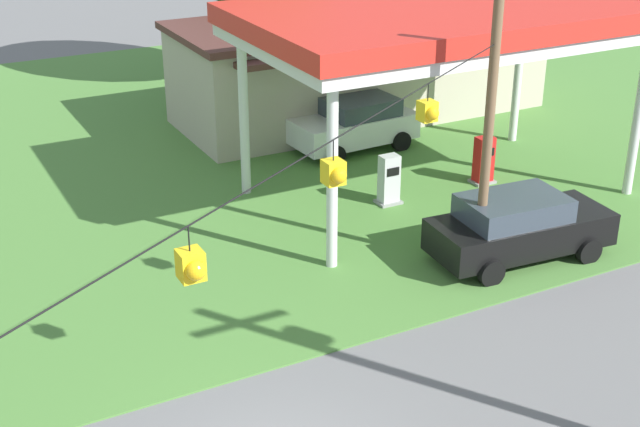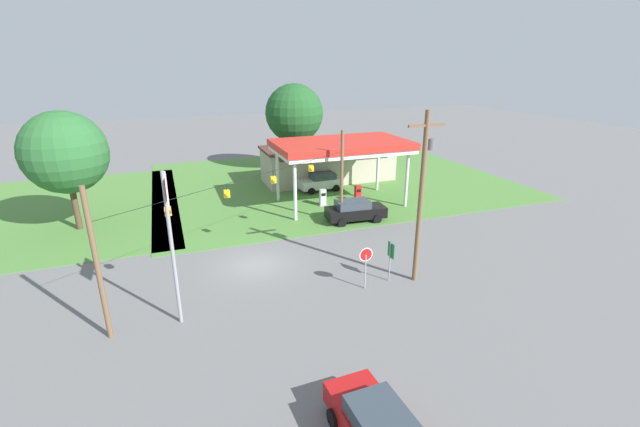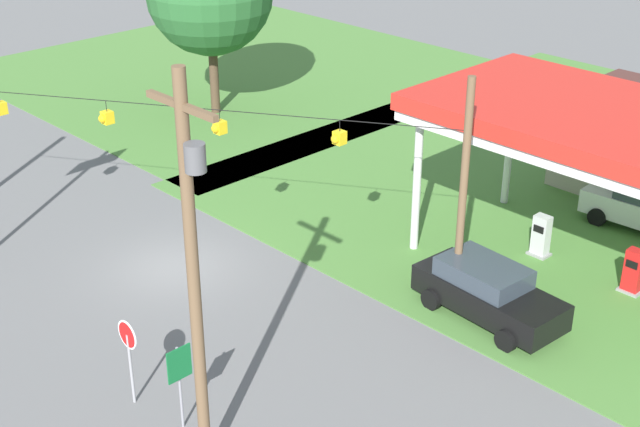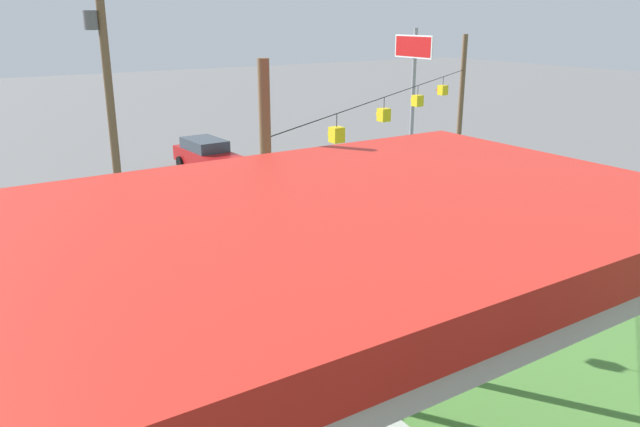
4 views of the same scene
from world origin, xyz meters
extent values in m
plane|color=slate|center=(0.00, 0.00, 0.00)|extent=(160.00, 160.00, 0.00)
cube|color=#4C7F38|center=(11.79, 17.31, 0.02)|extent=(36.00, 28.00, 0.04)
cube|color=#4C7F38|center=(-16.00, 16.00, 0.02)|extent=(24.00, 24.00, 0.04)
cube|color=silver|center=(9.79, 9.48, 4.95)|extent=(11.32, 6.59, 0.35)
cube|color=red|center=(9.79, 9.48, 5.40)|extent=(11.52, 6.79, 0.55)
cylinder|color=silver|center=(4.73, 6.79, 2.39)|extent=(0.28, 0.28, 4.77)
cylinder|color=silver|center=(14.85, 6.79, 2.39)|extent=(0.28, 0.28, 4.77)
cylinder|color=silver|center=(4.73, 12.18, 2.39)|extent=(0.28, 0.28, 4.77)
cylinder|color=silver|center=(14.85, 12.18, 2.39)|extent=(0.28, 0.28, 4.77)
cube|color=#B2A893|center=(11.65, 17.31, 1.75)|extent=(13.60, 5.02, 3.50)
cube|color=#512D28|center=(11.65, 17.31, 3.62)|extent=(13.90, 5.32, 0.24)
cube|color=#512D28|center=(11.65, 14.45, 3.25)|extent=(12.24, 0.70, 0.20)
cube|color=gray|center=(8.08, 9.48, 0.06)|extent=(0.71, 0.56, 0.12)
cube|color=silver|center=(8.08, 9.48, 0.82)|extent=(0.55, 0.40, 1.40)
cube|color=black|center=(8.08, 9.27, 1.10)|extent=(0.39, 0.03, 0.24)
cube|color=gray|center=(11.50, 9.48, 0.06)|extent=(0.71, 0.56, 0.12)
cube|color=red|center=(11.50, 9.48, 0.82)|extent=(0.55, 0.40, 1.40)
cube|color=black|center=(11.50, 9.27, 1.10)|extent=(0.39, 0.03, 0.24)
cube|color=black|center=(9.21, 4.97, 0.76)|extent=(4.85, 2.19, 0.84)
cube|color=#333D47|center=(8.93, 4.99, 1.47)|extent=(2.72, 1.89, 0.58)
cylinder|color=black|center=(10.74, 5.80, 0.34)|extent=(0.69, 0.27, 0.68)
cylinder|color=black|center=(10.61, 3.92, 0.34)|extent=(0.69, 0.27, 0.68)
cylinder|color=black|center=(7.82, 6.01, 0.34)|extent=(0.69, 0.27, 0.68)
cylinder|color=black|center=(7.68, 4.13, 0.34)|extent=(0.69, 0.27, 0.68)
cube|color=white|center=(9.49, 14.00, 0.77)|extent=(4.33, 2.09, 0.86)
cube|color=#333D47|center=(9.75, 14.02, 1.49)|extent=(2.42, 1.83, 0.58)
cylinder|color=black|center=(8.24, 12.98, 0.34)|extent=(0.69, 0.26, 0.68)
cylinder|color=black|center=(8.13, 14.87, 0.34)|extent=(0.69, 0.26, 0.68)
cylinder|color=black|center=(10.86, 13.13, 0.34)|extent=(0.69, 0.26, 0.68)
cylinder|color=black|center=(10.75, 15.02, 0.34)|extent=(0.69, 0.26, 0.68)
cube|color=#333D47|center=(0.90, -15.24, 1.44)|extent=(1.82, 2.84, 0.60)
cylinder|color=black|center=(-0.12, -13.41, 0.34)|extent=(0.25, 0.69, 0.68)
cylinder|color=black|center=(1.77, -13.33, 0.34)|extent=(0.25, 0.69, 0.68)
cylinder|color=#99999E|center=(5.18, -5.03, 1.05)|extent=(0.08, 0.08, 2.10)
cylinder|color=white|center=(5.18, -5.03, 2.10)|extent=(0.80, 0.03, 0.80)
cylinder|color=red|center=(5.18, -5.03, 2.10)|extent=(0.70, 0.03, 0.70)
cylinder|color=gray|center=(-4.78, -4.85, 3.83)|extent=(0.18, 0.18, 7.65)
cube|color=white|center=(-4.68, -4.85, 6.87)|extent=(0.06, 2.38, 0.97)
cube|color=red|center=(-4.68, -4.85, 6.87)|extent=(0.07, 2.26, 0.85)
cylinder|color=gray|center=(6.89, -4.71, 1.20)|extent=(0.07, 0.07, 2.40)
cube|color=#146B33|center=(6.94, -4.71, 1.95)|extent=(0.04, 0.70, 0.90)
cylinder|color=brown|center=(8.37, -5.11, 4.90)|extent=(0.28, 0.28, 9.81)
cube|color=brown|center=(8.37, -5.11, 9.01)|extent=(2.20, 0.14, 0.14)
cylinder|color=#59595B|center=(8.72, -5.11, 8.01)|extent=(0.44, 0.44, 0.60)
cylinder|color=brown|center=(-7.95, -5.00, 3.67)|extent=(0.24, 0.24, 7.34)
cylinder|color=brown|center=(7.95, 5.00, 3.67)|extent=(0.24, 0.24, 7.34)
cylinder|color=black|center=(0.00, 0.00, 5.72)|extent=(15.91, 10.02, 0.02)
cylinder|color=black|center=(-4.77, -3.00, 5.55)|extent=(0.02, 0.02, 0.35)
cube|color=yellow|center=(-4.77, -3.00, 5.17)|extent=(0.32, 0.32, 0.40)
sphere|color=red|center=(-4.77, -3.17, 5.17)|extent=(0.28, 0.28, 0.28)
cylinder|color=black|center=(-1.59, -1.00, 5.55)|extent=(0.02, 0.02, 0.35)
cube|color=yellow|center=(-1.59, -1.00, 5.17)|extent=(0.32, 0.32, 0.40)
sphere|color=yellow|center=(-1.59, -1.17, 5.17)|extent=(0.28, 0.28, 0.28)
cylinder|color=black|center=(1.59, 1.00, 5.55)|extent=(0.02, 0.02, 0.35)
cube|color=yellow|center=(1.59, 1.00, 5.17)|extent=(0.32, 0.32, 0.40)
sphere|color=yellow|center=(1.59, 0.83, 5.17)|extent=(0.28, 0.28, 0.28)
cylinder|color=black|center=(4.77, 3.00, 5.55)|extent=(0.02, 0.02, 0.35)
cube|color=yellow|center=(4.77, 3.00, 5.17)|extent=(0.32, 0.32, 0.40)
sphere|color=yellow|center=(4.77, 2.83, 5.17)|extent=(0.28, 0.28, 0.28)
cylinder|color=#4C3828|center=(9.63, 22.73, 1.99)|extent=(0.44, 0.44, 3.99)
sphere|color=#1E5123|center=(9.63, 22.73, 6.59)|extent=(6.51, 6.51, 6.51)
cylinder|color=#4C3828|center=(-11.34, 10.68, 1.78)|extent=(0.44, 0.44, 3.56)
sphere|color=#28602D|center=(-11.34, 10.68, 5.94)|extent=(5.96, 5.96, 5.96)
camera|label=1|loc=(-4.86, -10.77, 10.47)|focal=50.00mm
camera|label=2|loc=(-4.59, -24.22, 12.18)|focal=24.00mm
camera|label=3|loc=(22.16, -14.71, 14.71)|focal=50.00mm
camera|label=4|loc=(13.97, 16.27, 8.14)|focal=35.00mm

